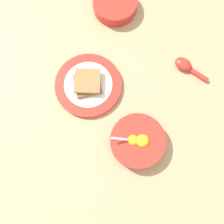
{
  "coord_description": "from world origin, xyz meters",
  "views": [
    {
      "loc": [
        -0.21,
        -0.26,
        0.86
      ],
      "look_at": [
        -0.07,
        -0.1,
        0.02
      ],
      "focal_mm": 42.0,
      "sensor_mm": 36.0,
      "label": 1
    }
  ],
  "objects_px": {
    "toast_plate": "(88,85)",
    "toast_sandwich": "(88,83)",
    "congee_bowl": "(115,4)",
    "soup_spoon": "(186,66)",
    "egg_bowl": "(138,141)"
  },
  "relations": [
    {
      "from": "toast_sandwich",
      "to": "soup_spoon",
      "type": "distance_m",
      "value": 0.35
    },
    {
      "from": "toast_plate",
      "to": "soup_spoon",
      "type": "relative_size",
      "value": 1.69
    },
    {
      "from": "toast_plate",
      "to": "toast_sandwich",
      "type": "distance_m",
      "value": 0.02
    },
    {
      "from": "toast_plate",
      "to": "toast_sandwich",
      "type": "relative_size",
      "value": 1.88
    },
    {
      "from": "congee_bowl",
      "to": "toast_plate",
      "type": "bearing_deg",
      "value": -147.43
    },
    {
      "from": "congee_bowl",
      "to": "toast_sandwich",
      "type": "bearing_deg",
      "value": -147.59
    },
    {
      "from": "soup_spoon",
      "to": "toast_sandwich",
      "type": "bearing_deg",
      "value": 150.79
    },
    {
      "from": "soup_spoon",
      "to": "egg_bowl",
      "type": "bearing_deg",
      "value": -164.12
    },
    {
      "from": "egg_bowl",
      "to": "congee_bowl",
      "type": "relative_size",
      "value": 1.08
    },
    {
      "from": "egg_bowl",
      "to": "soup_spoon",
      "type": "xyz_separation_m",
      "value": [
        0.31,
        0.09,
        -0.01
      ]
    },
    {
      "from": "toast_sandwich",
      "to": "congee_bowl",
      "type": "xyz_separation_m",
      "value": [
        0.27,
        0.17,
        -0.01
      ]
    },
    {
      "from": "egg_bowl",
      "to": "soup_spoon",
      "type": "relative_size",
      "value": 1.29
    },
    {
      "from": "egg_bowl",
      "to": "congee_bowl",
      "type": "height_order",
      "value": "egg_bowl"
    },
    {
      "from": "egg_bowl",
      "to": "soup_spoon",
      "type": "bearing_deg",
      "value": 15.88
    },
    {
      "from": "toast_sandwich",
      "to": "congee_bowl",
      "type": "bearing_deg",
      "value": 32.41
    }
  ]
}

